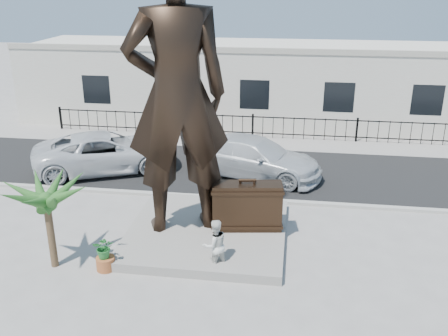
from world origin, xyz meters
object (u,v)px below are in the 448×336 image
at_px(car_white, 106,152).
at_px(tourist, 215,245).
at_px(suitcase, 247,206).
at_px(statue, 177,96).

bearing_deg(car_white, tourist, -164.30).
relative_size(suitcase, tourist, 1.42).
height_order(statue, suitcase, statue).
xyz_separation_m(suitcase, car_white, (-6.85, 5.15, -0.23)).
distance_m(tourist, car_white, 9.55).
distance_m(statue, tourist, 4.71).
relative_size(statue, tourist, 5.56).
xyz_separation_m(suitcase, tourist, (-0.72, -2.17, -0.30)).
bearing_deg(tourist, statue, -86.66).
height_order(statue, tourist, statue).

